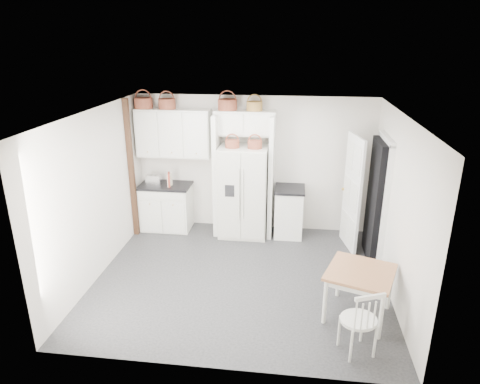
# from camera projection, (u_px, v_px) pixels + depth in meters

# --- Properties ---
(floor) EXTENTS (4.50, 4.50, 0.00)m
(floor) POSITION_uv_depth(u_px,v_px,m) (241.00, 278.00, 6.79)
(floor) COLOR black
(floor) RESTS_ON ground
(ceiling) EXTENTS (4.50, 4.50, 0.00)m
(ceiling) POSITION_uv_depth(u_px,v_px,m) (241.00, 114.00, 5.90)
(ceiling) COLOR white
(ceiling) RESTS_ON wall_back
(wall_back) EXTENTS (4.50, 0.00, 4.50)m
(wall_back) POSITION_uv_depth(u_px,v_px,m) (254.00, 164.00, 8.21)
(wall_back) COLOR silver
(wall_back) RESTS_ON floor
(wall_left) EXTENTS (0.00, 4.00, 4.00)m
(wall_left) POSITION_uv_depth(u_px,v_px,m) (97.00, 195.00, 6.62)
(wall_left) COLOR silver
(wall_left) RESTS_ON floor
(wall_right) EXTENTS (0.00, 4.00, 4.00)m
(wall_right) POSITION_uv_depth(u_px,v_px,m) (397.00, 209.00, 6.08)
(wall_right) COLOR silver
(wall_right) RESTS_ON floor
(refrigerator) EXTENTS (0.89, 0.72, 1.73)m
(refrigerator) POSITION_uv_depth(u_px,v_px,m) (243.00, 191.00, 8.04)
(refrigerator) COLOR silver
(refrigerator) RESTS_ON floor
(base_cab_left) EXTENTS (0.94, 0.60, 0.87)m
(base_cab_left) POSITION_uv_depth(u_px,v_px,m) (167.00, 207.00, 8.43)
(base_cab_left) COLOR silver
(base_cab_left) RESTS_ON floor
(base_cab_right) EXTENTS (0.52, 0.62, 0.91)m
(base_cab_right) POSITION_uv_depth(u_px,v_px,m) (289.00, 212.00, 8.14)
(base_cab_right) COLOR silver
(base_cab_right) RESTS_ON floor
(dining_table) EXTENTS (1.06, 1.06, 0.69)m
(dining_table) POSITION_uv_depth(u_px,v_px,m) (358.00, 293.00, 5.76)
(dining_table) COLOR #99562D
(dining_table) RESTS_ON floor
(windsor_chair) EXTENTS (0.56, 0.54, 0.91)m
(windsor_chair) POSITION_uv_depth(u_px,v_px,m) (359.00, 320.00, 5.05)
(windsor_chair) COLOR silver
(windsor_chair) RESTS_ON floor
(counter_left) EXTENTS (0.98, 0.63, 0.04)m
(counter_left) POSITION_uv_depth(u_px,v_px,m) (165.00, 185.00, 8.27)
(counter_left) COLOR black
(counter_left) RESTS_ON base_cab_left
(counter_right) EXTENTS (0.56, 0.66, 0.04)m
(counter_right) POSITION_uv_depth(u_px,v_px,m) (290.00, 189.00, 7.98)
(counter_right) COLOR black
(counter_right) RESTS_ON base_cab_right
(toaster) EXTENTS (0.28, 0.17, 0.19)m
(toaster) POSITION_uv_depth(u_px,v_px,m) (154.00, 180.00, 8.23)
(toaster) COLOR silver
(toaster) RESTS_ON counter_left
(cookbook_red) EXTENTS (0.08, 0.18, 0.26)m
(cookbook_red) POSITION_uv_depth(u_px,v_px,m) (169.00, 180.00, 8.13)
(cookbook_red) COLOR #A03322
(cookbook_red) RESTS_ON counter_left
(cookbook_cream) EXTENTS (0.06, 0.17, 0.25)m
(cookbook_cream) POSITION_uv_depth(u_px,v_px,m) (170.00, 180.00, 8.14)
(cookbook_cream) COLOR beige
(cookbook_cream) RESTS_ON counter_left
(basket_upper_a) EXTENTS (0.34, 0.34, 0.19)m
(basket_upper_a) POSITION_uv_depth(u_px,v_px,m) (143.00, 103.00, 7.90)
(basket_upper_a) COLOR brown
(basket_upper_a) RESTS_ON upper_cabinet
(basket_upper_b) EXTENTS (0.32, 0.32, 0.19)m
(basket_upper_b) POSITION_uv_depth(u_px,v_px,m) (167.00, 104.00, 7.85)
(basket_upper_b) COLOR brown
(basket_upper_b) RESTS_ON upper_cabinet
(basket_bridge_a) EXTENTS (0.35, 0.35, 0.20)m
(basket_bridge_a) POSITION_uv_depth(u_px,v_px,m) (227.00, 105.00, 7.72)
(basket_bridge_a) COLOR brown
(basket_bridge_a) RESTS_ON bridge_cabinet
(basket_bridge_b) EXTENTS (0.29, 0.29, 0.16)m
(basket_bridge_b) POSITION_uv_depth(u_px,v_px,m) (254.00, 106.00, 7.66)
(basket_bridge_b) COLOR olive
(basket_bridge_b) RESTS_ON bridge_cabinet
(basket_fridge_a) EXTENTS (0.26, 0.26, 0.14)m
(basket_fridge_a) POSITION_uv_depth(u_px,v_px,m) (232.00, 144.00, 7.65)
(basket_fridge_a) COLOR brown
(basket_fridge_a) RESTS_ON refrigerator
(basket_fridge_b) EXTENTS (0.26, 0.26, 0.14)m
(basket_fridge_b) POSITION_uv_depth(u_px,v_px,m) (255.00, 145.00, 7.60)
(basket_fridge_b) COLOR brown
(basket_fridge_b) RESTS_ON refrigerator
(upper_cabinet) EXTENTS (1.40, 0.34, 0.90)m
(upper_cabinet) POSITION_uv_depth(u_px,v_px,m) (174.00, 133.00, 8.03)
(upper_cabinet) COLOR silver
(upper_cabinet) RESTS_ON wall_back
(bridge_cabinet) EXTENTS (1.12, 0.34, 0.45)m
(bridge_cabinet) POSITION_uv_depth(u_px,v_px,m) (245.00, 123.00, 7.79)
(bridge_cabinet) COLOR silver
(bridge_cabinet) RESTS_ON wall_back
(fridge_panel_left) EXTENTS (0.08, 0.60, 2.30)m
(fridge_panel_left) POSITION_uv_depth(u_px,v_px,m) (217.00, 175.00, 8.06)
(fridge_panel_left) COLOR silver
(fridge_panel_left) RESTS_ON floor
(fridge_panel_right) EXTENTS (0.08, 0.60, 2.30)m
(fridge_panel_right) POSITION_uv_depth(u_px,v_px,m) (271.00, 177.00, 7.94)
(fridge_panel_right) COLOR silver
(fridge_panel_right) RESTS_ON floor
(trim_post) EXTENTS (0.09, 0.09, 2.60)m
(trim_post) POSITION_uv_depth(u_px,v_px,m) (131.00, 170.00, 7.87)
(trim_post) COLOR #321D0D
(trim_post) RESTS_ON floor
(doorway_void) EXTENTS (0.18, 0.85, 2.05)m
(doorway_void) POSITION_uv_depth(u_px,v_px,m) (376.00, 201.00, 7.12)
(doorway_void) COLOR black
(doorway_void) RESTS_ON floor
(door_slab) EXTENTS (0.21, 0.79, 2.05)m
(door_slab) POSITION_uv_depth(u_px,v_px,m) (352.00, 193.00, 7.47)
(door_slab) COLOR white
(door_slab) RESTS_ON floor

